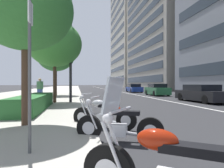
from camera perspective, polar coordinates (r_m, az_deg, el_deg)
name	(u,v)px	position (r m, az deg, el deg)	size (l,w,h in m)	color
sidewalk_right_plaza	(45,92)	(32.54, -18.74, -2.24)	(160.00, 10.95, 0.15)	#A39E93
lane_centre_stripe	(116,91)	(37.85, 1.01, -2.01)	(110.00, 0.16, 0.01)	silver
motorcycle_second_in_row	(118,125)	(4.87, 1.67, -11.67)	(0.99, 2.00, 1.09)	black
motorcycle_mid_row	(103,115)	(6.34, -2.70, -8.92)	(1.27, 1.87, 1.09)	black
car_following_behind	(202,94)	(16.76, 24.34, -2.54)	(4.75, 2.07, 1.33)	black
car_mid_block_traffic	(157,90)	(24.22, 12.77, -1.65)	(4.36, 1.96, 1.39)	#236038
car_approaching_light	(134,88)	(32.41, 6.36, -1.25)	(4.34, 1.92, 1.37)	navy
parking_sign_by_curb	(30,61)	(3.90, -22.52, 6.09)	(0.32, 0.06, 2.79)	#47494C
street_lamp_with_banners	(74,21)	(14.35, -10.75, 17.31)	(1.26, 2.09, 9.47)	#232326
clipped_hedge_bed	(34,102)	(10.39, -21.47, -4.88)	(5.66, 1.10, 0.71)	#28602D
street_tree_by_lamp_post	(25,10)	(6.97, -23.66, 18.87)	(2.92, 2.92, 4.75)	#473323
street_tree_near_plaza_corner	(55,44)	(14.05, -16.12, 10.95)	(3.60, 3.60, 5.44)	#473323
street_tree_mid_sidewalk	(56,56)	(22.33, -15.80, 7.85)	(3.97, 3.97, 5.96)	#473323
pedestrian_on_plaza	(40,89)	(15.56, -19.98, -1.45)	(0.45, 0.48, 1.66)	#33478C
office_tower_mid_left	(178,30)	(56.30, 18.50, 14.42)	(28.79, 20.33, 30.65)	gray
office_tower_far_left_down_avenue	(139,35)	(86.22, 7.73, 13.77)	(29.33, 19.21, 43.53)	#B7B2A3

